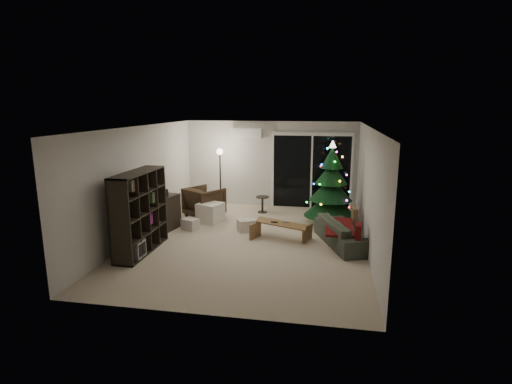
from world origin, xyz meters
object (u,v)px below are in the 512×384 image
bookshelf (130,212)px  media_cabinet (157,216)px  christmas_tree (331,183)px  sofa (344,232)px  coffee_table (281,231)px  armchair (204,202)px

bookshelf → media_cabinet: (0.00, 1.22, -0.42)m
christmas_tree → media_cabinet: bearing=-161.1°
media_cabinet → sofa: size_ratio=0.72×
bookshelf → christmas_tree: bearing=10.9°
bookshelf → media_cabinet: size_ratio=1.25×
bookshelf → sofa: bookshelf is taller
bookshelf → christmas_tree: 4.78m
sofa → christmas_tree: christmas_tree is taller
bookshelf → coffee_table: (2.93, 1.24, -0.64)m
sofa → coffee_table: bearing=66.9°
armchair → coffee_table: 2.74m
media_cabinet → christmas_tree: bearing=30.2°
bookshelf → armchair: size_ratio=1.89×
media_cabinet → coffee_table: bearing=11.7°
bookshelf → sofa: (4.30, 1.17, -0.56)m
armchair → coffee_table: armchair is taller
media_cabinet → christmas_tree: 4.28m
bookshelf → sofa: size_ratio=0.90×
sofa → christmas_tree: (-0.30, 1.42, 0.79)m
coffee_table → christmas_tree: christmas_tree is taller
armchair → bookshelf: bearing=108.9°
media_cabinet → armchair: media_cabinet is taller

